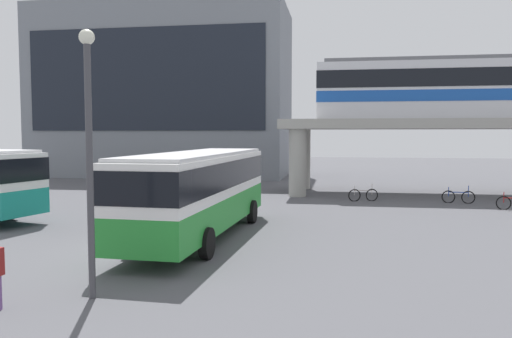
% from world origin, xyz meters
% --- Properties ---
extents(ground_plane, '(120.00, 120.00, 0.00)m').
position_xyz_m(ground_plane, '(0.00, 10.00, 0.00)').
color(ground_plane, '#515156').
extents(station_building, '(23.24, 10.78, 15.58)m').
position_xyz_m(station_building, '(-9.61, 30.76, 7.80)').
color(station_building, slate).
rests_on(station_building, ground_plane).
extents(elevated_platform, '(28.00, 6.08, 4.83)m').
position_xyz_m(elevated_platform, '(17.08, 17.89, 4.12)').
color(elevated_platform, '#9E9B93').
rests_on(elevated_platform, ground_plane).
extents(train, '(22.59, 2.96, 3.84)m').
position_xyz_m(train, '(16.66, 17.89, 6.79)').
color(train, silver).
rests_on(train, elevated_platform).
extents(bus_main, '(3.13, 11.15, 3.22)m').
position_xyz_m(bus_main, '(1.66, 2.36, 1.99)').
color(bus_main, '#268C33').
rests_on(bus_main, ground_plane).
extents(bicycle_silver, '(1.73, 0.56, 1.04)m').
position_xyz_m(bicycle_silver, '(8.24, 13.99, 0.36)').
color(bicycle_silver, black).
rests_on(bicycle_silver, ground_plane).
extents(bicycle_blue, '(1.79, 0.23, 1.04)m').
position_xyz_m(bicycle_blue, '(13.51, 13.95, 0.36)').
color(bicycle_blue, black).
rests_on(bicycle_blue, ground_plane).
extents(lamp_post, '(0.36, 0.36, 6.30)m').
position_xyz_m(lamp_post, '(1.04, -4.86, 3.72)').
color(lamp_post, '#3F3F44').
rests_on(lamp_post, ground_plane).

